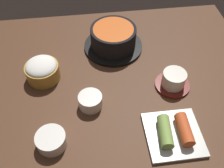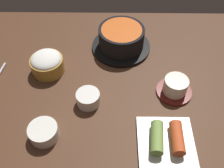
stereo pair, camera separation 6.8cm
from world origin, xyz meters
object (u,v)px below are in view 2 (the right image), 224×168
object	(u,v)px
banchan_cup_center	(88,98)
side_bowl_near	(44,132)
kimchi_plate	(166,140)
tea_cup_with_saucer	(175,87)
rice_bowl	(47,63)
stone_pot	(121,39)

from	to	relation	value
banchan_cup_center	side_bowl_near	size ratio (longest dim) A/B	0.88
kimchi_plate	banchan_cup_center	bearing A→B (deg)	148.68
tea_cup_with_saucer	side_bowl_near	size ratio (longest dim) A/B	1.37
rice_bowl	kimchi_plate	bearing A→B (deg)	-36.24
banchan_cup_center	side_bowl_near	distance (cm)	15.21
stone_pot	tea_cup_with_saucer	bearing A→B (deg)	-51.86
banchan_cup_center	rice_bowl	bearing A→B (deg)	137.35
tea_cup_with_saucer	banchan_cup_center	size ratio (longest dim) A/B	1.56
rice_bowl	banchan_cup_center	size ratio (longest dim) A/B	1.52
stone_pot	tea_cup_with_saucer	world-z (taller)	stone_pot
tea_cup_with_saucer	rice_bowl	bearing A→B (deg)	167.66
tea_cup_with_saucer	banchan_cup_center	world-z (taller)	tea_cup_with_saucer
kimchi_plate	side_bowl_near	distance (cm)	31.23
stone_pot	tea_cup_with_saucer	xyz separation A→B (cm)	(15.45, -19.67, -1.40)
kimchi_plate	stone_pot	bearing A→B (deg)	106.83
rice_bowl	kimchi_plate	size ratio (longest dim) A/B	0.72
tea_cup_with_saucer	stone_pot	bearing A→B (deg)	128.14
banchan_cup_center	side_bowl_near	world-z (taller)	banchan_cup_center
stone_pot	kimchi_plate	xyz separation A→B (cm)	(10.97, -36.27, -2.35)
stone_pot	side_bowl_near	distance (cm)	40.15
stone_pot	tea_cup_with_saucer	distance (cm)	25.05
kimchi_plate	rice_bowl	bearing A→B (deg)	143.76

